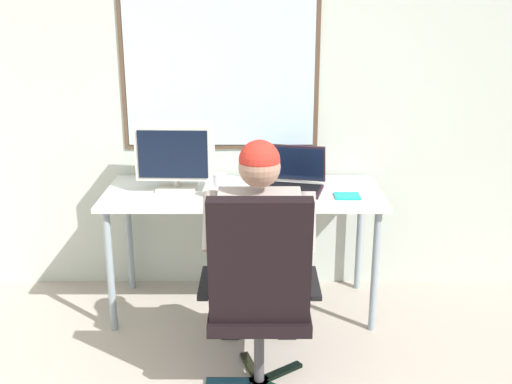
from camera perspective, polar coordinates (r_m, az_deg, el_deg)
The scene contains 8 objects.
wall_rear at distance 3.82m, azimuth -4.87°, elevation 10.00°, with size 5.68×0.08×2.63m.
desk at distance 3.57m, azimuth -0.99°, elevation -0.91°, with size 1.60×0.66×0.75m.
office_chair at distance 2.77m, azimuth 0.53°, elevation -9.01°, with size 0.56×0.53×1.04m.
person_seated at distance 2.99m, azimuth 0.50°, elevation -5.71°, with size 0.53×0.75×1.22m.
crt_monitor at distance 3.54m, azimuth -7.32°, elevation 3.79°, with size 0.44×0.22×0.39m.
laptop at distance 3.59m, azimuth 3.70°, elevation 1.39°, with size 0.42×0.40×0.24m.
wine_glass at distance 3.37m, azimuth -3.20°, elevation 0.99°, with size 0.07×0.07×0.15m.
cd_case at distance 3.47m, azimuth 8.75°, elevation -0.38°, with size 0.14×0.13×0.01m.
Camera 1 is at (0.34, -1.09, 1.80)m, focal length 42.74 mm.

